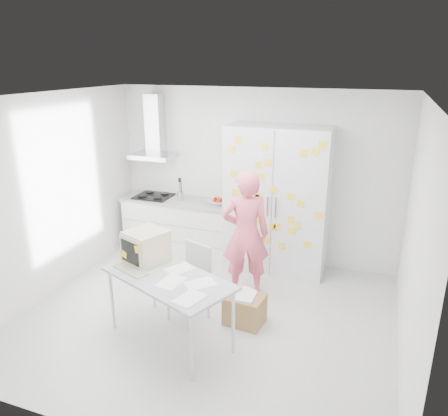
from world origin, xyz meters
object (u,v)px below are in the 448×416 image
(person, at_px, (246,234))
(chair, at_px, (192,278))
(cardboard_box, at_px, (245,309))
(desk, at_px, (154,259))

(person, xyz_separation_m, chair, (-0.43, -0.79, -0.33))
(person, relative_size, cardboard_box, 3.58)
(desk, bearing_deg, chair, 72.66)
(chair, relative_size, cardboard_box, 1.97)
(person, xyz_separation_m, cardboard_box, (0.22, -0.70, -0.69))
(desk, relative_size, cardboard_box, 3.42)
(person, relative_size, desk, 1.05)
(desk, distance_m, chair, 0.60)
(person, distance_m, chair, 0.96)
(person, distance_m, cardboard_box, 1.00)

